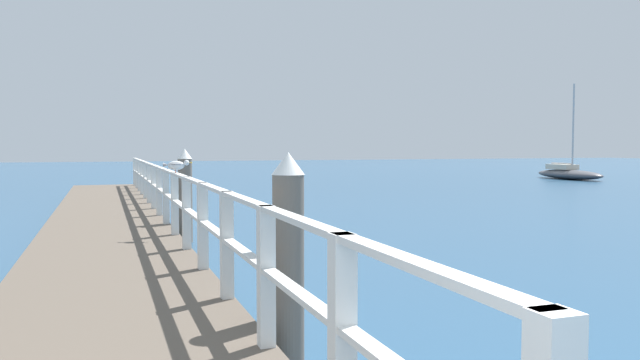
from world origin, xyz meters
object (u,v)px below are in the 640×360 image
(dock_piling_near, at_px, (288,257))
(boat_2, at_px, (568,173))
(seagull_foreground, at_px, (177,165))
(dock_piling_far, at_px, (185,195))

(dock_piling_near, bearing_deg, boat_2, 44.46)
(seagull_foreground, height_order, boat_2, boat_2)
(dock_piling_near, relative_size, dock_piling_far, 1.00)
(dock_piling_far, bearing_deg, seagull_foreground, -100.97)
(dock_piling_far, bearing_deg, dock_piling_near, -90.00)
(dock_piling_near, height_order, seagull_foreground, dock_piling_near)
(boat_2, bearing_deg, dock_piling_near, 47.47)
(seagull_foreground, xyz_separation_m, boat_2, (24.30, 18.22, -1.26))
(dock_piling_near, xyz_separation_m, dock_piling_far, (0.00, 7.19, 0.00))
(dock_piling_near, relative_size, boat_2, 0.34)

